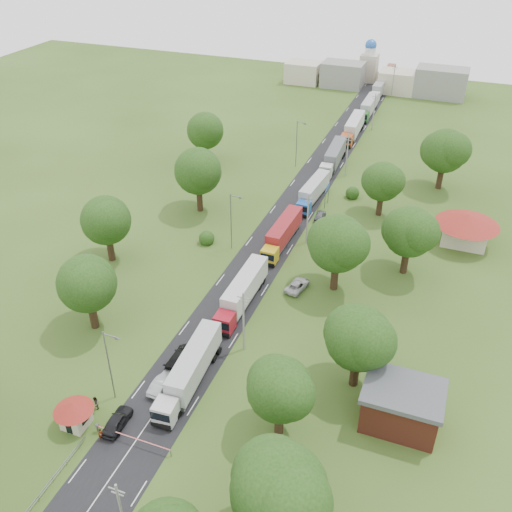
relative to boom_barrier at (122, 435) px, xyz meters
The scene contains 45 objects.
ground 25.05m from the boom_barrier, 86.89° to the left, with size 260.00×260.00×0.00m, color #344D19.
road 45.03m from the boom_barrier, 88.27° to the left, with size 8.00×200.00×0.04m, color black.
boom_barrier is the anchor object (origin of this frame).
guard_booth 5.98m from the boom_barrier, behind, with size 4.40×4.40×3.45m.
guard_rail 10.68m from the boom_barrier, 110.01° to the right, with size 0.10×17.00×1.70m, color slate, non-canonical shape.
info_sign 60.39m from the boom_barrier, 83.76° to the left, with size 0.12×3.10×4.10m.
pole_1 19.63m from the boom_barrier, 69.14° to the left, with size 1.60×0.24×9.00m.
pole_2 46.66m from the boom_barrier, 81.52° to the left, with size 1.60×0.24×9.00m.
pole_3 74.41m from the boom_barrier, 84.71° to the left, with size 1.60×0.24×9.00m.
pole_4 102.30m from the boom_barrier, 86.15° to the left, with size 1.60×0.24×9.00m.
pole_5 130.24m from the boom_barrier, 86.98° to the left, with size 1.60×0.24×9.00m.
lamp_0 7.91m from the boom_barrier, 128.59° to the left, with size 2.03×0.22×10.00m.
lamp_1 40.47m from the boom_barrier, 95.70° to the left, with size 2.03×0.22×10.00m.
lamp_2 75.25m from the boom_barrier, 93.05° to the left, with size 2.03×0.22×10.00m.
tree_1 21.12m from the boom_barrier, 14.02° to the right, with size 9.60×9.60×12.05m.
tree_2 17.86m from the boom_barrier, 24.96° to the left, with size 8.00×8.00×10.10m.
tree_3 28.11m from the boom_barrier, 38.79° to the left, with size 8.80×8.80×11.07m.
tree_4 38.62m from the boom_barrier, 67.81° to the left, with size 9.60×9.60×12.05m.
tree_5 49.47m from the boom_barrier, 61.59° to the left, with size 8.80×8.80×11.07m.
tree_6 62.58m from the boom_barrier, 74.79° to the left, with size 8.00×8.00×10.10m.
tree_7 79.63m from the boom_barrier, 71.37° to the left, with size 9.60×9.60×12.05m.
tree_10 21.36m from the boom_barrier, 132.02° to the left, with size 8.80×8.80×11.07m.
tree_11 37.10m from the boom_barrier, 124.41° to the left, with size 8.80×8.80×11.07m.
tree_12 52.73m from the boom_barrier, 106.28° to the left, with size 9.60×9.60×12.05m.
tree_13 73.99m from the boom_barrier, 107.90° to the left, with size 8.80×8.80×11.07m.
house_brick 30.34m from the boom_barrier, 25.42° to the left, with size 8.60×6.60×5.20m.
house_cream 63.37m from the boom_barrier, 60.31° to the left, with size 10.08×10.08×5.80m.
distant_town 135.04m from the boom_barrier, 89.13° to the left, with size 52.00×8.00×8.00m.
church 143.10m from the boom_barrier, 91.06° to the left, with size 5.00×5.00×12.30m.
truck_0 10.87m from the boom_barrier, 72.85° to the left, with size 3.30×14.83×4.09m.
truck_1 26.88m from the boom_barrier, 83.22° to the left, with size 2.56×14.82×4.11m.
truck_2 44.22m from the boom_barrier, 85.81° to the left, with size 2.74×14.32×3.96m.
truck_3 60.99m from the boom_barrier, 86.57° to the left, with size 3.09×13.80×3.81m.
truck_4 78.15m from the boom_barrier, 87.57° to the left, with size 3.15×14.86×4.11m.
truck_5 96.10m from the boom_barrier, 87.95° to the left, with size 3.07×15.55×4.30m.
truck_6 112.73m from the boom_barrier, 88.12° to the left, with size 2.55×14.48×4.01m.
truck_7 129.97m from the boom_barrier, 88.55° to the left, with size 2.52×14.17×3.93m.
truck_8 145.06m from the boom_barrier, 88.76° to the left, with size 2.36×13.79×3.83m.
car_lane_front 2.15m from the boom_barrier, 135.82° to the left, with size 1.88×4.66×1.59m, color black.
car_lane_mid 8.29m from the boom_barrier, 87.53° to the left, with size 1.61×4.63×1.53m, color #A5A9AE.
car_lane_rear 13.01m from the boom_barrier, 88.42° to the left, with size 2.26×5.56×1.61m, color black.
car_verge_near 34.22m from the boom_barrier, 74.13° to the left, with size 2.22×4.82×1.34m, color silver.
car_verge_far 54.97m from the boom_barrier, 82.83° to the left, with size 1.67×4.15×1.41m, color #54555B.
pedestrian_near 2.27m from the boom_barrier, 160.89° to the right, with size 0.57×0.37×1.57m, color gray.
pedestrian_booth 5.82m from the boom_barrier, 152.14° to the left, with size 0.86×0.67×1.77m, color gray.
Camera 1 is at (26.51, -57.86, 50.12)m, focal length 40.00 mm.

